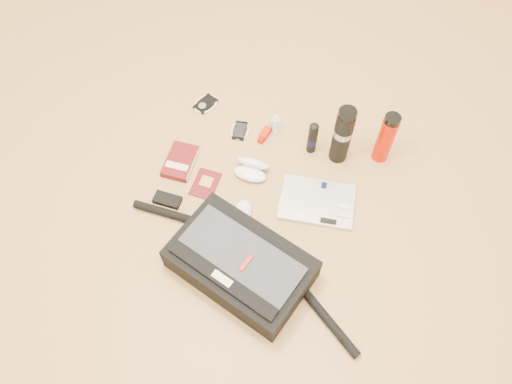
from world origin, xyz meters
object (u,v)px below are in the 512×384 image
laptop (317,202)px  thermos_black (342,135)px  messenger_bag (240,264)px  thermos_red (386,138)px  book (181,162)px

laptop → thermos_black: bearing=77.4°
laptop → messenger_bag: bearing=-125.9°
messenger_bag → laptop: 0.43m
messenger_bag → thermos_black: thermos_black is taller
messenger_bag → thermos_red: (0.39, 0.70, 0.07)m
laptop → thermos_red: thermos_red is taller
messenger_bag → laptop: messenger_bag is taller
book → thermos_red: bearing=18.5°
messenger_bag → book: messenger_bag is taller
laptop → thermos_red: 0.39m
laptop → thermos_black: thermos_black is taller
messenger_bag → laptop: size_ratio=3.06×
messenger_bag → thermos_red: 0.80m
book → thermos_black: 0.70m
book → thermos_red: thermos_red is taller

